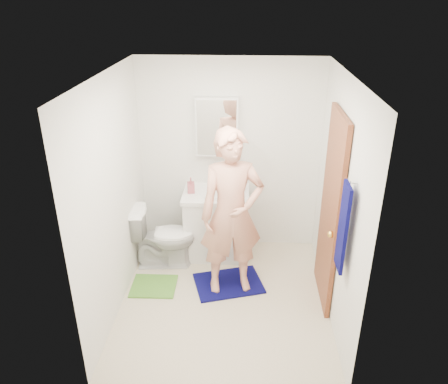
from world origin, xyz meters
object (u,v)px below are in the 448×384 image
(toilet, at_px, (163,236))
(man, at_px, (232,214))
(toothbrush_cup, at_px, (241,187))
(medicine_cabinet, at_px, (217,127))
(soap_dispenser, at_px, (191,185))
(towel, at_px, (343,228))
(vanity_cabinet, at_px, (216,225))

(toilet, height_order, man, man)
(toothbrush_cup, bearing_deg, medicine_cabinet, 154.23)
(toilet, height_order, soap_dispenser, soap_dispenser)
(toilet, relative_size, toothbrush_cup, 6.84)
(towel, height_order, man, man)
(medicine_cabinet, relative_size, towel, 0.87)
(towel, relative_size, soap_dispenser, 4.22)
(medicine_cabinet, bearing_deg, toothbrush_cup, -25.77)
(vanity_cabinet, distance_m, towel, 2.08)
(toothbrush_cup, bearing_deg, vanity_cabinet, -165.04)
(man, bearing_deg, toothbrush_cup, 71.64)
(soap_dispenser, xyz_separation_m, man, (0.52, -0.70, -0.00))
(medicine_cabinet, height_order, toothbrush_cup, medicine_cabinet)
(medicine_cabinet, height_order, towel, medicine_cabinet)
(towel, bearing_deg, medicine_cabinet, 124.61)
(man, bearing_deg, medicine_cabinet, 90.77)
(vanity_cabinet, relative_size, toilet, 1.05)
(medicine_cabinet, bearing_deg, soap_dispenser, -141.79)
(towel, distance_m, toilet, 2.34)
(medicine_cabinet, relative_size, toilet, 0.91)
(toothbrush_cup, bearing_deg, toilet, -158.95)
(vanity_cabinet, bearing_deg, soap_dispenser, -177.87)
(toothbrush_cup, xyz_separation_m, man, (-0.08, -0.79, 0.05))
(vanity_cabinet, xyz_separation_m, medicine_cabinet, (0.00, 0.22, 1.20))
(medicine_cabinet, xyz_separation_m, towel, (1.18, -1.71, -0.35))
(toilet, relative_size, soap_dispenser, 4.04)
(towel, height_order, toilet, towel)
(vanity_cabinet, height_order, medicine_cabinet, medicine_cabinet)
(medicine_cabinet, bearing_deg, toilet, -141.16)
(man, bearing_deg, soap_dispenser, 114.27)
(toilet, height_order, toothbrush_cup, toothbrush_cup)
(vanity_cabinet, distance_m, soap_dispenser, 0.62)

